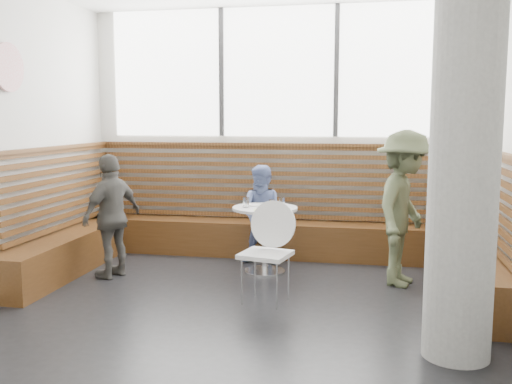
% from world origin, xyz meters
% --- Properties ---
extents(room, '(5.00, 5.00, 3.20)m').
position_xyz_m(room, '(0.00, 0.00, 1.60)').
color(room, silver).
rests_on(room, ground).
extents(booth, '(5.00, 2.50, 1.44)m').
position_xyz_m(booth, '(0.00, 1.77, 0.41)').
color(booth, '#422710').
rests_on(booth, ground).
extents(concrete_column, '(0.50, 0.50, 3.20)m').
position_xyz_m(concrete_column, '(1.85, -0.60, 1.60)').
color(concrete_column, gray).
rests_on(concrete_column, ground).
extents(wall_art, '(0.03, 0.50, 0.50)m').
position_xyz_m(wall_art, '(-2.46, 0.40, 2.30)').
color(wall_art, white).
rests_on(wall_art, room).
extents(cafe_table, '(0.75, 0.75, 0.77)m').
position_xyz_m(cafe_table, '(0.02, 1.44, 0.55)').
color(cafe_table, silver).
rests_on(cafe_table, ground).
extents(cafe_chair, '(0.47, 0.46, 0.98)m').
position_xyz_m(cafe_chair, '(0.22, 0.43, 0.58)').
color(cafe_chair, white).
rests_on(cafe_chair, ground).
extents(adult_man, '(0.91, 1.21, 1.67)m').
position_xyz_m(adult_man, '(1.56, 1.25, 0.83)').
color(adult_man, '#495236').
rests_on(adult_man, ground).
extents(child_back, '(0.60, 0.47, 1.22)m').
position_xyz_m(child_back, '(-0.06, 1.81, 0.61)').
color(child_back, '#5C6CA0').
rests_on(child_back, ground).
extents(child_left, '(0.61, 0.88, 1.39)m').
position_xyz_m(child_left, '(-1.63, 0.94, 0.70)').
color(child_left, '#4E4C47').
rests_on(child_left, ground).
extents(plate_near, '(0.21, 0.21, 0.01)m').
position_xyz_m(plate_near, '(-0.12, 1.53, 0.78)').
color(plate_near, white).
rests_on(plate_near, cafe_table).
extents(plate_far, '(0.19, 0.19, 0.01)m').
position_xyz_m(plate_far, '(0.14, 1.58, 0.78)').
color(plate_far, white).
rests_on(plate_far, cafe_table).
extents(glass_left, '(0.07, 0.07, 0.11)m').
position_xyz_m(glass_left, '(-0.19, 1.37, 0.83)').
color(glass_left, white).
rests_on(glass_left, cafe_table).
extents(glass_mid, '(0.06, 0.06, 0.10)m').
position_xyz_m(glass_mid, '(0.11, 1.36, 0.82)').
color(glass_mid, white).
rests_on(glass_mid, cafe_table).
extents(glass_right, '(0.07, 0.07, 0.11)m').
position_xyz_m(glass_right, '(0.21, 1.49, 0.82)').
color(glass_right, white).
rests_on(glass_right, cafe_table).
extents(menu_card, '(0.22, 0.17, 0.00)m').
position_xyz_m(menu_card, '(0.04, 1.22, 0.77)').
color(menu_card, '#A5C64C').
rests_on(menu_card, cafe_table).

